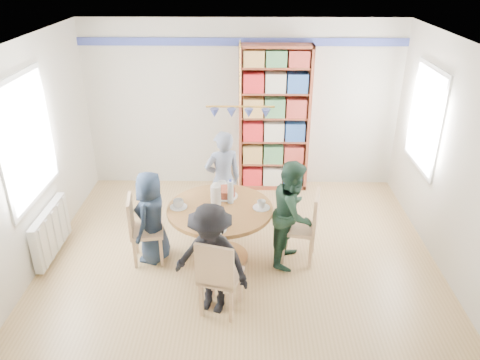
{
  "coord_description": "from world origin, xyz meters",
  "views": [
    {
      "loc": [
        0.08,
        -4.74,
        3.56
      ],
      "look_at": [
        0.0,
        0.4,
        1.05
      ],
      "focal_mm": 35.0,
      "sensor_mm": 36.0,
      "label": 1
    }
  ],
  "objects_px": {
    "person_near": "(211,260)",
    "radiator": "(51,231)",
    "person_left": "(152,217)",
    "person_right": "(293,213)",
    "person_far": "(223,180)",
    "chair_far": "(224,191)",
    "chair_near": "(218,275)",
    "bookshelf": "(274,121)",
    "dining_table": "(220,221)",
    "chair_right": "(306,224)",
    "chair_left": "(140,227)"
  },
  "relations": [
    {
      "from": "chair_far",
      "to": "chair_near",
      "type": "xyz_separation_m",
      "value": [
        0.04,
        -2.02,
        0.05
      ]
    },
    {
      "from": "chair_right",
      "to": "person_right",
      "type": "distance_m",
      "value": 0.24
    },
    {
      "from": "person_near",
      "to": "radiator",
      "type": "bearing_deg",
      "value": 175.2
    },
    {
      "from": "person_left",
      "to": "radiator",
      "type": "bearing_deg",
      "value": -77.83
    },
    {
      "from": "person_near",
      "to": "bookshelf",
      "type": "height_order",
      "value": "bookshelf"
    },
    {
      "from": "chair_near",
      "to": "bookshelf",
      "type": "xyz_separation_m",
      "value": [
        0.72,
        3.12,
        0.64
      ]
    },
    {
      "from": "chair_right",
      "to": "person_far",
      "type": "bearing_deg",
      "value": 141.91
    },
    {
      "from": "dining_table",
      "to": "chair_near",
      "type": "relative_size",
      "value": 1.38
    },
    {
      "from": "dining_table",
      "to": "chair_far",
      "type": "xyz_separation_m",
      "value": [
        -0.0,
        1.0,
        -0.09
      ]
    },
    {
      "from": "dining_table",
      "to": "person_far",
      "type": "xyz_separation_m",
      "value": [
        -0.01,
        0.85,
        0.16
      ]
    },
    {
      "from": "chair_far",
      "to": "person_near",
      "type": "xyz_separation_m",
      "value": [
        -0.04,
        -1.93,
        0.18
      ]
    },
    {
      "from": "radiator",
      "to": "chair_right",
      "type": "xyz_separation_m",
      "value": [
        3.24,
        -0.05,
        0.17
      ]
    },
    {
      "from": "chair_near",
      "to": "person_right",
      "type": "relative_size",
      "value": 0.69
    },
    {
      "from": "chair_near",
      "to": "bookshelf",
      "type": "relative_size",
      "value": 0.4
    },
    {
      "from": "person_near",
      "to": "chair_far",
      "type": "bearing_deg",
      "value": 109.01
    },
    {
      "from": "person_far",
      "to": "chair_left",
      "type": "bearing_deg",
      "value": 21.85
    },
    {
      "from": "radiator",
      "to": "dining_table",
      "type": "height_order",
      "value": "dining_table"
    },
    {
      "from": "person_left",
      "to": "bookshelf",
      "type": "relative_size",
      "value": 0.52
    },
    {
      "from": "person_left",
      "to": "person_near",
      "type": "relative_size",
      "value": 0.93
    },
    {
      "from": "chair_far",
      "to": "person_left",
      "type": "distance_m",
      "value": 1.32
    },
    {
      "from": "person_right",
      "to": "person_far",
      "type": "bearing_deg",
      "value": 63.23
    },
    {
      "from": "dining_table",
      "to": "person_far",
      "type": "relative_size",
      "value": 0.91
    },
    {
      "from": "person_near",
      "to": "bookshelf",
      "type": "bearing_deg",
      "value": 95.52
    },
    {
      "from": "person_far",
      "to": "bookshelf",
      "type": "xyz_separation_m",
      "value": [
        0.76,
        1.25,
        0.44
      ]
    },
    {
      "from": "person_left",
      "to": "person_far",
      "type": "bearing_deg",
      "value": 150.12
    },
    {
      "from": "chair_far",
      "to": "chair_right",
      "type": "bearing_deg",
      "value": -42.64
    },
    {
      "from": "chair_far",
      "to": "chair_near",
      "type": "bearing_deg",
      "value": -88.99
    },
    {
      "from": "radiator",
      "to": "chair_left",
      "type": "height_order",
      "value": "chair_left"
    },
    {
      "from": "dining_table",
      "to": "person_right",
      "type": "xyz_separation_m",
      "value": [
        0.9,
        -0.01,
        0.13
      ]
    },
    {
      "from": "chair_right",
      "to": "person_near",
      "type": "relative_size",
      "value": 0.74
    },
    {
      "from": "radiator",
      "to": "bookshelf",
      "type": "distance_m",
      "value": 3.66
    },
    {
      "from": "chair_far",
      "to": "chair_near",
      "type": "relative_size",
      "value": 0.9
    },
    {
      "from": "chair_far",
      "to": "radiator",
      "type": "bearing_deg",
      "value": -156.6
    },
    {
      "from": "chair_left",
      "to": "person_left",
      "type": "distance_m",
      "value": 0.18
    },
    {
      "from": "person_far",
      "to": "chair_near",
      "type": "bearing_deg",
      "value": 70.67
    },
    {
      "from": "person_far",
      "to": "person_near",
      "type": "bearing_deg",
      "value": 68.31
    },
    {
      "from": "chair_far",
      "to": "person_near",
      "type": "distance_m",
      "value": 1.94
    },
    {
      "from": "dining_table",
      "to": "person_near",
      "type": "xyz_separation_m",
      "value": [
        -0.04,
        -0.94,
        0.09
      ]
    },
    {
      "from": "dining_table",
      "to": "person_left",
      "type": "xyz_separation_m",
      "value": [
        -0.85,
        -0.0,
        0.05
      ]
    },
    {
      "from": "chair_near",
      "to": "person_right",
      "type": "height_order",
      "value": "person_right"
    },
    {
      "from": "dining_table",
      "to": "chair_left",
      "type": "distance_m",
      "value": 0.99
    },
    {
      "from": "person_right",
      "to": "chair_left",
      "type": "bearing_deg",
      "value": 108.09
    },
    {
      "from": "person_far",
      "to": "chair_far",
      "type": "bearing_deg",
      "value": -112.07
    },
    {
      "from": "dining_table",
      "to": "person_near",
      "type": "distance_m",
      "value": 0.94
    },
    {
      "from": "person_far",
      "to": "bookshelf",
      "type": "height_order",
      "value": "bookshelf"
    },
    {
      "from": "chair_far",
      "to": "person_left",
      "type": "relative_size",
      "value": 0.7
    },
    {
      "from": "chair_right",
      "to": "chair_far",
      "type": "relative_size",
      "value": 1.13
    },
    {
      "from": "chair_left",
      "to": "bookshelf",
      "type": "height_order",
      "value": "bookshelf"
    },
    {
      "from": "chair_left",
      "to": "chair_far",
      "type": "height_order",
      "value": "chair_left"
    },
    {
      "from": "bookshelf",
      "to": "person_right",
      "type": "bearing_deg",
      "value": -86.14
    }
  ]
}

